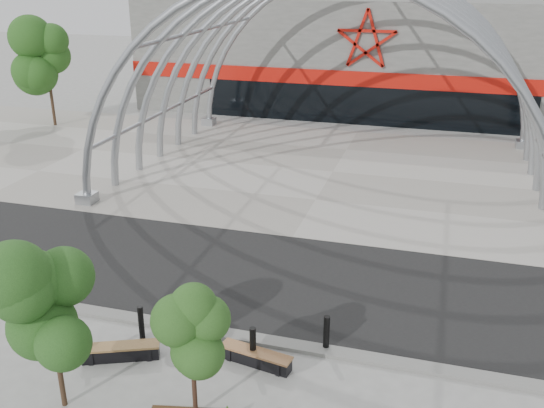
% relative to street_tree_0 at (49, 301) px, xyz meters
% --- Properties ---
extents(ground, '(140.00, 140.00, 0.00)m').
position_rel_street_tree_0_xyz_m(ground, '(3.01, 4.20, -2.98)').
color(ground, gray).
rests_on(ground, ground).
extents(road, '(140.00, 7.00, 0.02)m').
position_rel_street_tree_0_xyz_m(road, '(3.01, 7.70, -2.97)').
color(road, black).
rests_on(road, ground).
extents(forecourt, '(60.00, 17.00, 0.04)m').
position_rel_street_tree_0_xyz_m(forecourt, '(3.01, 19.70, -2.96)').
color(forecourt, '#9D988D').
rests_on(forecourt, ground).
extents(kerb, '(60.00, 0.50, 0.12)m').
position_rel_street_tree_0_xyz_m(kerb, '(3.01, 3.95, -2.92)').
color(kerb, slate).
rests_on(kerb, ground).
extents(arena_building, '(34.00, 15.24, 8.00)m').
position_rel_street_tree_0_xyz_m(arena_building, '(3.01, 37.65, 1.01)').
color(arena_building, slate).
rests_on(arena_building, ground).
extents(vault_canopy, '(20.80, 15.80, 20.36)m').
position_rel_street_tree_0_xyz_m(vault_canopy, '(3.01, 19.70, -2.97)').
color(vault_canopy, '#989DA2').
rests_on(vault_canopy, ground).
extents(street_tree_0, '(1.82, 1.82, 4.15)m').
position_rel_street_tree_0_xyz_m(street_tree_0, '(0.00, 0.00, 0.00)').
color(street_tree_0, black).
rests_on(street_tree_0, ground).
extents(street_tree_1, '(1.46, 1.46, 3.45)m').
position_rel_street_tree_0_xyz_m(street_tree_1, '(3.28, 0.59, -0.51)').
color(street_tree_1, black).
rests_on(street_tree_1, ground).
extents(bench_0, '(2.16, 1.27, 0.45)m').
position_rel_street_tree_0_xyz_m(bench_0, '(0.41, 2.09, -2.76)').
color(bench_0, black).
rests_on(bench_0, ground).
extents(bench_1, '(2.11, 0.80, 0.43)m').
position_rel_street_tree_0_xyz_m(bench_1, '(4.10, 2.90, -2.77)').
color(bench_1, black).
rests_on(bench_1, ground).
extents(bollard_0, '(0.14, 0.14, 0.87)m').
position_rel_street_tree_0_xyz_m(bollard_0, '(-0.39, 1.73, -2.55)').
color(bollard_0, black).
rests_on(bollard_0, ground).
extents(bollard_1, '(0.17, 0.17, 1.05)m').
position_rel_street_tree_0_xyz_m(bollard_1, '(0.50, 3.18, -2.46)').
color(bollard_1, black).
rests_on(bollard_1, ground).
extents(bollard_2, '(0.18, 0.18, 1.13)m').
position_rel_street_tree_0_xyz_m(bollard_2, '(2.19, 4.17, -2.42)').
color(bollard_2, black).
rests_on(bollard_2, ground).
extents(bollard_3, '(0.18, 0.18, 1.11)m').
position_rel_street_tree_0_xyz_m(bollard_3, '(4.00, 2.95, -2.43)').
color(bollard_3, black).
rests_on(bollard_3, ground).
extents(bollard_4, '(0.18, 0.18, 1.11)m').
position_rel_street_tree_0_xyz_m(bollard_4, '(5.81, 4.09, -2.43)').
color(bollard_4, black).
rests_on(bollard_4, ground).
extents(bg_tree_0, '(3.00, 3.00, 6.45)m').
position_rel_street_tree_0_xyz_m(bg_tree_0, '(-16.99, 24.20, 1.65)').
color(bg_tree_0, '#302014').
rests_on(bg_tree_0, ground).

